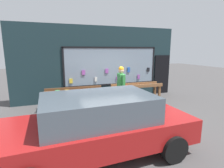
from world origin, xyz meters
TOP-DOWN VIEW (x-y plane):
  - ground_plane at (0.00, 0.00)m, footprint 40.00×40.00m
  - shopfront_facade at (0.08, 2.39)m, footprint 7.97×0.29m
  - display_table_left at (-1.41, 1.20)m, footprint 2.36×0.68m
  - display_table_right at (1.41, 1.20)m, footprint 2.36×0.65m
  - person_browsing at (0.42, 0.71)m, footprint 0.27×0.68m
  - small_dog at (0.81, 0.47)m, footprint 0.36×0.61m
  - parked_car at (-1.34, -2.21)m, footprint 4.34×1.97m

SIDE VIEW (x-z plane):
  - ground_plane at x=0.00m, z-range 0.00..0.00m
  - small_dog at x=0.81m, z-range 0.07..0.48m
  - display_table_left at x=-1.41m, z-range 0.25..1.11m
  - display_table_right at x=1.41m, z-range 0.26..1.12m
  - parked_car at x=-1.34m, z-range 0.04..1.45m
  - person_browsing at x=0.42m, z-range 0.16..1.89m
  - shopfront_facade at x=0.08m, z-range -0.02..3.48m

